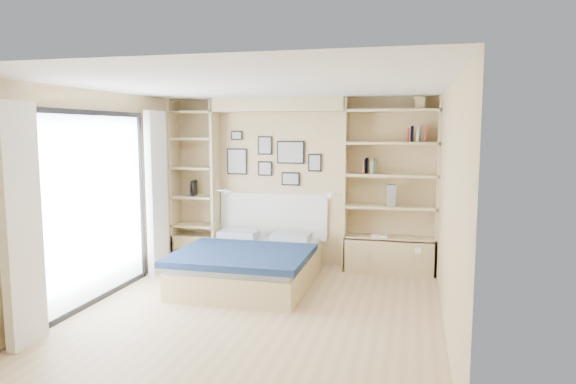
# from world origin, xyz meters

# --- Properties ---
(ground) EXTENTS (4.50, 4.50, 0.00)m
(ground) POSITION_xyz_m (0.00, 0.00, 0.00)
(ground) COLOR tan
(ground) RESTS_ON ground
(room_shell) EXTENTS (4.50, 4.50, 4.50)m
(room_shell) POSITION_xyz_m (-0.39, 1.52, 1.08)
(room_shell) COLOR tan
(room_shell) RESTS_ON ground
(bed) EXTENTS (1.68, 2.20, 1.07)m
(bed) POSITION_xyz_m (-0.43, 1.08, 0.27)
(bed) COLOR tan
(bed) RESTS_ON ground
(photo_gallery) EXTENTS (1.48, 0.02, 0.82)m
(photo_gallery) POSITION_xyz_m (-0.45, 2.22, 1.60)
(photo_gallery) COLOR black
(photo_gallery) RESTS_ON ground
(reading_lamps) EXTENTS (1.92, 0.12, 0.15)m
(reading_lamps) POSITION_xyz_m (-0.30, 2.00, 1.10)
(reading_lamps) COLOR silver
(reading_lamps) RESTS_ON ground
(shelf_decor) EXTENTS (3.50, 0.23, 2.03)m
(shelf_decor) POSITION_xyz_m (1.09, 2.07, 1.69)
(shelf_decor) COLOR #A24425
(shelf_decor) RESTS_ON ground
(deck_chair) EXTENTS (0.59, 0.76, 0.67)m
(deck_chair) POSITION_xyz_m (-3.26, 0.57, 0.32)
(deck_chair) COLOR tan
(deck_chair) RESTS_ON ground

